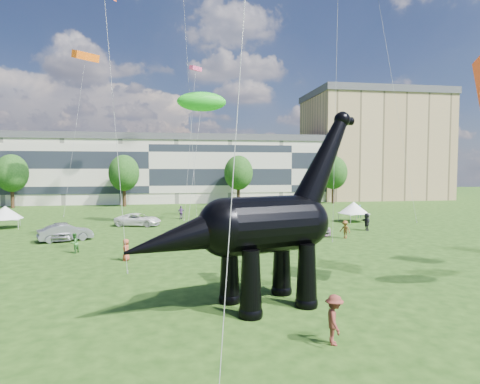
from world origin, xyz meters
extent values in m
plane|color=#16330C|center=(0.00, 0.00, 0.00)|extent=(220.00, 220.00, 0.00)
cube|color=beige|center=(-8.00, 62.00, 6.00)|extent=(78.00, 11.00, 12.00)
cube|color=tan|center=(40.00, 65.00, 11.00)|extent=(28.00, 18.00, 22.00)
cylinder|color=#382314|center=(-30.00, 53.00, 1.60)|extent=(0.56, 0.56, 3.20)
ellipsoid|color=#14380F|center=(-30.00, 53.00, 6.32)|extent=(5.20, 5.20, 6.24)
cylinder|color=#382314|center=(-12.00, 53.00, 1.60)|extent=(0.56, 0.56, 3.20)
ellipsoid|color=#14380F|center=(-12.00, 53.00, 6.32)|extent=(5.20, 5.20, 6.24)
cylinder|color=#382314|center=(8.00, 53.00, 1.60)|extent=(0.56, 0.56, 3.20)
ellipsoid|color=#14380F|center=(8.00, 53.00, 6.32)|extent=(5.20, 5.20, 6.24)
cylinder|color=#382314|center=(26.00, 53.00, 1.60)|extent=(0.56, 0.56, 3.20)
ellipsoid|color=#14380F|center=(26.00, 53.00, 6.32)|extent=(5.20, 5.20, 6.24)
cone|color=black|center=(0.15, -1.32, 1.50)|extent=(1.30, 1.30, 3.01)
sphere|color=black|center=(0.15, -1.32, 0.18)|extent=(1.10, 1.10, 1.10)
cone|color=black|center=(-0.52, 0.78, 1.50)|extent=(1.30, 1.30, 3.01)
sphere|color=black|center=(-0.52, 0.78, 0.18)|extent=(1.10, 1.10, 1.10)
cone|color=black|center=(3.01, -0.42, 1.50)|extent=(1.30, 1.30, 3.01)
sphere|color=black|center=(3.01, -0.42, 0.18)|extent=(1.10, 1.10, 1.10)
cone|color=black|center=(2.35, 1.68, 1.50)|extent=(1.30, 1.30, 3.01)
sphere|color=black|center=(2.35, 1.68, 0.18)|extent=(1.10, 1.10, 1.10)
cylinder|color=black|center=(1.15, 0.15, 3.91)|extent=(4.83, 3.84, 2.71)
sphere|color=black|center=(-0.85, -0.48, 3.91)|extent=(2.71, 2.71, 2.71)
sphere|color=black|center=(3.16, 0.78, 3.91)|extent=(2.61, 2.61, 2.61)
cone|color=black|center=(4.33, 1.15, 6.81)|extent=(4.05, 2.57, 5.31)
sphere|color=black|center=(5.49, 1.52, 9.11)|extent=(0.84, 0.84, 0.84)
cylinder|color=black|center=(5.78, 1.61, 9.06)|extent=(0.80, 0.63, 0.44)
cone|color=black|center=(-2.82, -1.10, 3.57)|extent=(5.69, 3.60, 2.94)
imported|color=#B0AFB4|center=(-13.70, 20.67, 0.80)|extent=(3.03, 4.99, 1.59)
imported|color=slate|center=(-13.05, 19.68, 0.76)|extent=(4.90, 3.31, 1.53)
imported|color=white|center=(-7.42, 28.44, 0.72)|extent=(5.62, 3.71, 1.43)
imported|color=#595960|center=(10.90, 20.25, 0.80)|extent=(3.24, 5.82, 1.59)
cube|color=silver|center=(11.59, 29.64, 1.19)|extent=(4.31, 4.31, 0.13)
cone|color=silver|center=(11.59, 29.64, 2.06)|extent=(5.47, 5.47, 1.62)
cylinder|color=#999999|center=(9.58, 28.91, 0.60)|extent=(0.06, 0.06, 1.19)
cylinder|color=#999999|center=(12.33, 27.63, 0.60)|extent=(0.06, 0.06, 1.19)
cylinder|color=#999999|center=(10.86, 31.66, 0.60)|extent=(0.06, 0.06, 1.19)
cylinder|color=#999999|center=(13.60, 30.38, 0.60)|extent=(0.06, 0.06, 1.19)
cube|color=white|center=(18.49, 27.91, 1.03)|extent=(3.20, 3.20, 0.11)
cone|color=white|center=(18.49, 27.91, 1.77)|extent=(4.05, 4.05, 1.40)
cylinder|color=#999999|center=(17.40, 26.41, 0.51)|extent=(0.06, 0.06, 1.03)
cylinder|color=#999999|center=(19.98, 26.82, 0.51)|extent=(0.06, 0.06, 1.03)
cylinder|color=#999999|center=(17.00, 28.99, 0.51)|extent=(0.06, 0.06, 1.03)
cylinder|color=#999999|center=(19.58, 29.40, 0.51)|extent=(0.06, 0.06, 1.03)
cube|color=silver|center=(-21.65, 28.79, 1.03)|extent=(3.46, 3.46, 0.11)
cone|color=silver|center=(-21.65, 28.79, 1.77)|extent=(4.38, 4.38, 1.40)
cylinder|color=#999999|center=(-20.04, 27.89, 0.51)|extent=(0.06, 0.06, 1.03)
cylinder|color=#999999|center=(-20.75, 30.40, 0.51)|extent=(0.06, 0.06, 1.03)
imported|color=black|center=(16.83, 21.15, 0.93)|extent=(0.61, 1.75, 1.87)
imported|color=#AF482B|center=(-6.64, 10.74, 0.79)|extent=(0.55, 0.80, 1.57)
imported|color=maroon|center=(2.73, -4.51, 0.94)|extent=(0.93, 1.33, 1.88)
imported|color=#573373|center=(-2.50, 33.80, 0.87)|extent=(1.10, 0.87, 1.74)
imported|color=teal|center=(20.92, 31.32, 0.88)|extent=(0.76, 0.67, 1.75)
imported|color=navy|center=(2.02, 8.56, 0.87)|extent=(0.65, 0.44, 1.74)
imported|color=brown|center=(12.58, 16.97, 0.84)|extent=(1.13, 1.25, 1.68)
imported|color=#35752F|center=(-10.93, 14.03, 0.78)|extent=(0.87, 0.95, 1.57)
cube|color=#FF5F0D|center=(-15.84, 43.15, 22.74)|extent=(3.78, 3.58, 1.45)
ellipsoid|color=#1CA719|center=(-0.17, 27.32, 14.09)|extent=(6.06, 4.61, 2.16)
cube|color=#F3437B|center=(-0.25, 38.94, 20.59)|extent=(1.88, 1.81, 0.69)
camera|label=1|loc=(-3.04, -18.40, 6.57)|focal=30.00mm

